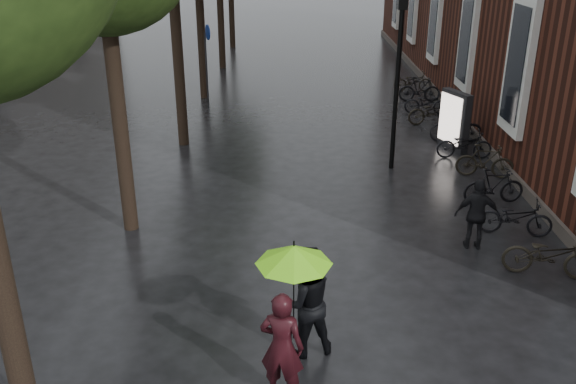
{
  "coord_description": "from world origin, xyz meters",
  "views": [
    {
      "loc": [
        -0.45,
        -5.36,
        6.13
      ],
      "look_at": [
        -0.54,
        6.26,
        1.21
      ],
      "focal_mm": 38.0,
      "sensor_mm": 36.0,
      "label": 1
    }
  ],
  "objects_px": {
    "pedestrian_walking": "(477,214)",
    "lamp_post": "(398,67)",
    "person_burgundy": "(282,347)",
    "parked_bicycles": "(455,135)",
    "ad_lightbox": "(454,120)",
    "person_black": "(305,301)"
  },
  "relations": [
    {
      "from": "pedestrian_walking",
      "to": "person_burgundy",
      "type": "bearing_deg",
      "value": 54.93
    },
    {
      "from": "ad_lightbox",
      "to": "lamp_post",
      "type": "relative_size",
      "value": 0.38
    },
    {
      "from": "lamp_post",
      "to": "parked_bicycles",
      "type": "bearing_deg",
      "value": 37.84
    },
    {
      "from": "pedestrian_walking",
      "to": "parked_bicycles",
      "type": "height_order",
      "value": "pedestrian_walking"
    },
    {
      "from": "ad_lightbox",
      "to": "lamp_post",
      "type": "height_order",
      "value": "lamp_post"
    },
    {
      "from": "pedestrian_walking",
      "to": "lamp_post",
      "type": "bearing_deg",
      "value": -71.84
    },
    {
      "from": "ad_lightbox",
      "to": "person_black",
      "type": "bearing_deg",
      "value": -138.34
    },
    {
      "from": "person_burgundy",
      "to": "parked_bicycles",
      "type": "relative_size",
      "value": 0.11
    },
    {
      "from": "person_burgundy",
      "to": "lamp_post",
      "type": "xyz_separation_m",
      "value": [
        2.95,
        9.34,
        2.01
      ]
    },
    {
      "from": "person_black",
      "to": "ad_lightbox",
      "type": "bearing_deg",
      "value": -132.74
    },
    {
      "from": "pedestrian_walking",
      "to": "lamp_post",
      "type": "height_order",
      "value": "lamp_post"
    },
    {
      "from": "parked_bicycles",
      "to": "lamp_post",
      "type": "relative_size",
      "value": 3.36
    },
    {
      "from": "lamp_post",
      "to": "ad_lightbox",
      "type": "bearing_deg",
      "value": 38.92
    },
    {
      "from": "pedestrian_walking",
      "to": "parked_bicycles",
      "type": "distance_m",
      "value": 6.59
    },
    {
      "from": "person_black",
      "to": "pedestrian_walking",
      "type": "distance_m",
      "value": 5.06
    },
    {
      "from": "parked_bicycles",
      "to": "pedestrian_walking",
      "type": "bearing_deg",
      "value": -100.21
    },
    {
      "from": "person_black",
      "to": "lamp_post",
      "type": "height_order",
      "value": "lamp_post"
    },
    {
      "from": "person_burgundy",
      "to": "parked_bicycles",
      "type": "bearing_deg",
      "value": -100.91
    },
    {
      "from": "person_black",
      "to": "parked_bicycles",
      "type": "distance_m",
      "value": 11.1
    },
    {
      "from": "person_black",
      "to": "parked_bicycles",
      "type": "bearing_deg",
      "value": -133.13
    },
    {
      "from": "person_black",
      "to": "ad_lightbox",
      "type": "height_order",
      "value": "person_black"
    },
    {
      "from": "pedestrian_walking",
      "to": "ad_lightbox",
      "type": "bearing_deg",
      "value": -93.49
    }
  ]
}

